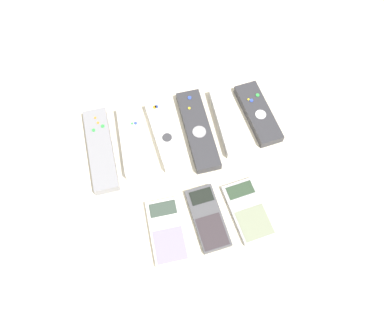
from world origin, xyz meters
name	(u,v)px	position (x,y,z in m)	size (l,w,h in m)	color
ground_plane	(196,181)	(0.00, 0.00, 0.00)	(3.00, 3.00, 0.00)	beige
remote_0	(101,150)	(-0.19, 0.13, 0.01)	(0.06, 0.21, 0.02)	gray
remote_1	(133,141)	(-0.11, 0.13, 0.01)	(0.07, 0.18, 0.03)	white
remote_2	(166,135)	(-0.04, 0.13, 0.01)	(0.06, 0.18, 0.03)	white
remote_3	(198,130)	(0.04, 0.12, 0.01)	(0.06, 0.21, 0.02)	#333338
remote_4	(228,121)	(0.11, 0.12, 0.01)	(0.06, 0.18, 0.03)	white
remote_5	(258,113)	(0.19, 0.13, 0.01)	(0.07, 0.17, 0.02)	#333338
calculator_0	(167,231)	(-0.09, -0.09, 0.01)	(0.08, 0.14, 0.02)	silver
calculator_1	(207,218)	(0.00, -0.09, 0.01)	(0.06, 0.14, 0.01)	#4C4C51
calculator_2	(248,210)	(0.09, -0.10, 0.01)	(0.08, 0.14, 0.01)	#B2B2B7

